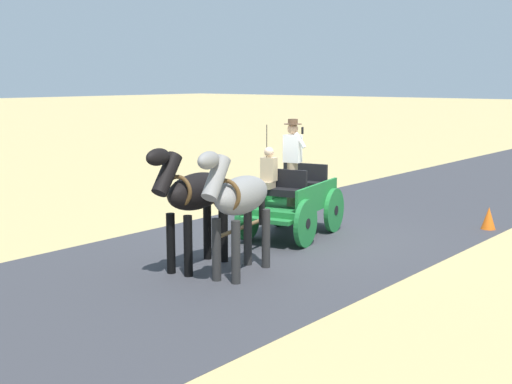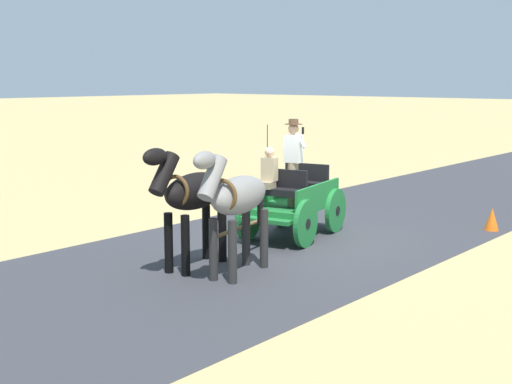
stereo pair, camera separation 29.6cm
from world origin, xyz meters
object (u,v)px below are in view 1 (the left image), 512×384
Objects in this scene: horse_near_side at (239,199)px; horse_off_side at (194,195)px; horse_drawn_carriage at (291,199)px; traffic_cone at (489,218)px.

horse_off_side is at bearing 11.90° from horse_near_side.
horse_drawn_carriage is 3.10m from horse_near_side.
horse_off_side is (-0.18, 3.06, 0.51)m from horse_drawn_carriage.
horse_off_side is (0.87, 0.18, 0.00)m from horse_near_side.
horse_near_side and horse_off_side have the same top height.
traffic_cone is at bearing -131.21° from horse_drawn_carriage.
horse_off_side is at bearing 93.43° from horse_drawn_carriage.
horse_drawn_carriage is at bearing -69.84° from horse_near_side.
horse_drawn_carriage is at bearing -86.57° from horse_off_side.
horse_off_side reaches higher than traffic_cone.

